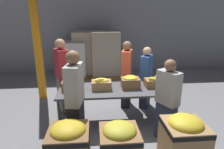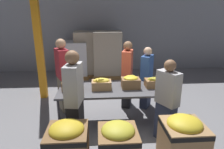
% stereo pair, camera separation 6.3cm
% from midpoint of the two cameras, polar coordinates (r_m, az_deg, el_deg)
% --- Properties ---
extents(ground_plane, '(30.00, 30.00, 0.00)m').
position_cam_midpoint_polar(ground_plane, '(4.57, 0.59, -13.24)').
color(ground_plane, gray).
extents(wall_back, '(16.00, 0.08, 4.00)m').
position_cam_midpoint_polar(wall_back, '(8.19, -2.40, 15.00)').
color(wall_back, '#9399A3').
rests_on(wall_back, ground_plane).
extents(sorting_table, '(2.41, 0.89, 0.78)m').
position_cam_midpoint_polar(sorting_table, '(4.25, 0.62, -4.73)').
color(sorting_table, '#4C4C51').
rests_on(sorting_table, ground_plane).
extents(banana_box_0, '(0.42, 0.34, 0.27)m').
position_cam_midpoint_polar(banana_box_0, '(4.24, -11.65, -2.55)').
color(banana_box_0, olive).
rests_on(banana_box_0, sorting_table).
extents(banana_box_1, '(0.41, 0.27, 0.25)m').
position_cam_midpoint_polar(banana_box_1, '(4.18, -3.50, -2.64)').
color(banana_box_1, tan).
rests_on(banana_box_1, sorting_table).
extents(banana_box_2, '(0.38, 0.30, 0.26)m').
position_cam_midpoint_polar(banana_box_2, '(4.27, 4.87, -2.05)').
color(banana_box_2, olive).
rests_on(banana_box_2, sorting_table).
extents(banana_box_3, '(0.44, 0.31, 0.23)m').
position_cam_midpoint_polar(banana_box_3, '(4.42, 11.83, -2.07)').
color(banana_box_3, olive).
rests_on(banana_box_3, sorting_table).
extents(volunteer_0, '(0.41, 0.53, 1.76)m').
position_cam_midpoint_polar(volunteer_0, '(4.89, -14.34, -0.49)').
color(volunteer_0, '#6B604C').
rests_on(volunteer_0, ground_plane).
extents(volunteer_1, '(0.34, 0.49, 1.67)m').
position_cam_midpoint_polar(volunteer_1, '(5.00, 3.81, -0.12)').
color(volunteer_1, black).
rests_on(volunteer_1, ground_plane).
extents(volunteer_2, '(0.39, 0.46, 1.54)m').
position_cam_midpoint_polar(volunteer_2, '(5.03, 9.27, -0.98)').
color(volunteer_2, '#2D3856').
rests_on(volunteer_2, ground_plane).
extents(volunteer_3, '(0.30, 0.50, 1.75)m').
position_cam_midpoint_polar(volunteer_3, '(3.52, -10.96, -7.42)').
color(volunteer_3, black).
rests_on(volunteer_3, ground_plane).
extents(volunteer_4, '(0.39, 0.47, 1.56)m').
position_cam_midpoint_polar(volunteer_4, '(3.77, 14.99, -7.55)').
color(volunteer_4, '#2D3856').
rests_on(volunteer_4, ground_plane).
extents(donation_bin_0, '(0.59, 0.59, 0.84)m').
position_cam_midpoint_polar(donation_bin_0, '(3.16, -12.68, -19.60)').
color(donation_bin_0, olive).
rests_on(donation_bin_0, ground_plane).
extents(donation_bin_1, '(0.59, 0.59, 0.79)m').
position_cam_midpoint_polar(donation_bin_1, '(3.16, 1.51, -19.75)').
color(donation_bin_1, olive).
rests_on(donation_bin_1, ground_plane).
extents(donation_bin_2, '(0.61, 0.61, 0.86)m').
position_cam_midpoint_polar(donation_bin_2, '(3.38, 19.22, -17.33)').
color(donation_bin_2, tan).
rests_on(donation_bin_2, ground_plane).
extents(support_pillar, '(0.18, 0.18, 4.00)m').
position_cam_midpoint_polar(support_pillar, '(5.64, -21.33, 12.86)').
color(support_pillar, orange).
rests_on(support_pillar, ground_plane).
extents(pallet_stack_0, '(0.93, 0.93, 1.67)m').
position_cam_midpoint_polar(pallet_stack_0, '(7.59, -7.93, 5.73)').
color(pallet_stack_0, olive).
rests_on(pallet_stack_0, ground_plane).
extents(pallet_stack_1, '(1.08, 1.08, 1.68)m').
position_cam_midpoint_polar(pallet_stack_1, '(7.48, -2.05, 5.75)').
color(pallet_stack_1, olive).
rests_on(pallet_stack_1, ground_plane).
extents(pallet_stack_2, '(1.05, 1.05, 1.32)m').
position_cam_midpoint_polar(pallet_stack_2, '(7.55, -11.36, 4.15)').
color(pallet_stack_2, olive).
rests_on(pallet_stack_2, ground_plane).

